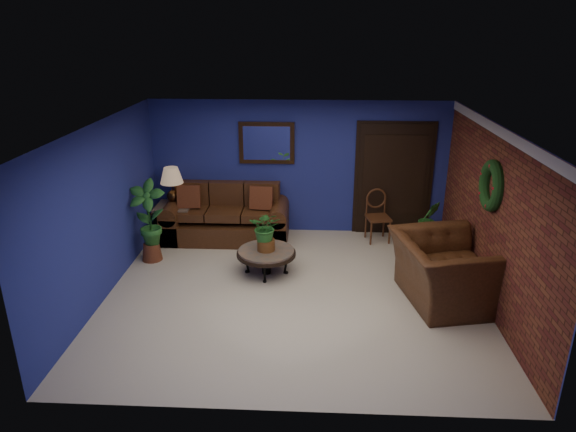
{
  "coord_description": "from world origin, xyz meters",
  "views": [
    {
      "loc": [
        0.25,
        -6.76,
        3.77
      ],
      "look_at": [
        -0.11,
        0.55,
        1.02
      ],
      "focal_mm": 32.0,
      "sensor_mm": 36.0,
      "label": 1
    }
  ],
  "objects_px": {
    "coffee_table": "(266,253)",
    "side_chair": "(377,212)",
    "end_table": "(174,213)",
    "table_lamp": "(172,182)",
    "sofa": "(227,220)",
    "armchair": "(444,271)"
  },
  "relations": [
    {
      "from": "sofa",
      "to": "side_chair",
      "type": "distance_m",
      "value": 2.79
    },
    {
      "from": "coffee_table",
      "to": "table_lamp",
      "type": "xyz_separation_m",
      "value": [
        -1.84,
        1.42,
        0.73
      ]
    },
    {
      "from": "coffee_table",
      "to": "end_table",
      "type": "bearing_deg",
      "value": 142.26
    },
    {
      "from": "coffee_table",
      "to": "side_chair",
      "type": "xyz_separation_m",
      "value": [
        1.91,
        1.49,
        0.19
      ]
    },
    {
      "from": "sofa",
      "to": "table_lamp",
      "type": "relative_size",
      "value": 3.29
    },
    {
      "from": "sofa",
      "to": "armchair",
      "type": "height_order",
      "value": "sofa"
    },
    {
      "from": "coffee_table",
      "to": "armchair",
      "type": "relative_size",
      "value": 0.65
    },
    {
      "from": "end_table",
      "to": "coffee_table",
      "type": "bearing_deg",
      "value": -37.74
    },
    {
      "from": "table_lamp",
      "to": "coffee_table",
      "type": "bearing_deg",
      "value": -37.74
    },
    {
      "from": "sofa",
      "to": "coffee_table",
      "type": "bearing_deg",
      "value": -59.29
    },
    {
      "from": "table_lamp",
      "to": "side_chair",
      "type": "xyz_separation_m",
      "value": [
        3.75,
        0.07,
        -0.54
      ]
    },
    {
      "from": "table_lamp",
      "to": "armchair",
      "type": "relative_size",
      "value": 0.47
    },
    {
      "from": "sofa",
      "to": "side_chair",
      "type": "xyz_separation_m",
      "value": [
        2.78,
        0.03,
        0.2
      ]
    },
    {
      "from": "sofa",
      "to": "coffee_table",
      "type": "height_order",
      "value": "sofa"
    },
    {
      "from": "end_table",
      "to": "side_chair",
      "type": "xyz_separation_m",
      "value": [
        3.75,
        0.07,
        0.06
      ]
    },
    {
      "from": "sofa",
      "to": "coffee_table",
      "type": "xyz_separation_m",
      "value": [
        0.87,
        -1.46,
        0.01
      ]
    },
    {
      "from": "end_table",
      "to": "armchair",
      "type": "xyz_separation_m",
      "value": [
        4.45,
        -2.16,
        -0.01
      ]
    },
    {
      "from": "sofa",
      "to": "armchair",
      "type": "bearing_deg",
      "value": -32.24
    },
    {
      "from": "sofa",
      "to": "table_lamp",
      "type": "bearing_deg",
      "value": -177.89
    },
    {
      "from": "side_chair",
      "to": "table_lamp",
      "type": "bearing_deg",
      "value": 170.36
    },
    {
      "from": "sofa",
      "to": "side_chair",
      "type": "bearing_deg",
      "value": 0.69
    },
    {
      "from": "end_table",
      "to": "armchair",
      "type": "distance_m",
      "value": 4.95
    }
  ]
}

